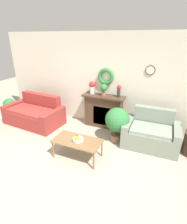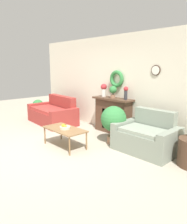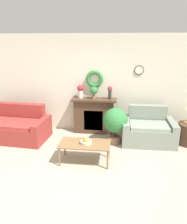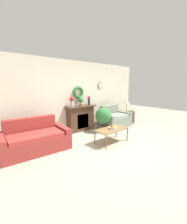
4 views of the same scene
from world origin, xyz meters
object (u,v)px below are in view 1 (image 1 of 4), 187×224
object	(u,v)px
loveseat_right	(151,134)
potted_plant_floor_by_couch	(10,106)
fruit_bowl	(78,139)
vase_on_mantel_left	(92,87)
couch_left	(35,114)
coffee_table	(77,142)
potted_plant_on_mantel	(104,89)
vase_on_mantel_right	(119,90)
fireplace	(103,111)
potted_plant_floor_by_loveseat	(117,121)

from	to	relation	value
loveseat_right	potted_plant_floor_by_couch	size ratio (longest dim) A/B	2.03
fruit_bowl	vase_on_mantel_left	world-z (taller)	vase_on_mantel_left
couch_left	vase_on_mantel_left	world-z (taller)	vase_on_mantel_left
couch_left	coffee_table	distance (m)	2.29
coffee_table	potted_plant_on_mantel	distance (m)	1.83
vase_on_mantel_right	fireplace	bearing A→B (deg)	-179.25
loveseat_right	potted_plant_floor_by_loveseat	distance (m)	0.89
fireplace	loveseat_right	size ratio (longest dim) A/B	0.93
fireplace	potted_plant_floor_by_loveseat	size ratio (longest dim) A/B	1.33
couch_left	vase_on_mantel_left	xyz separation A→B (m)	(1.68, 0.66, 0.90)
loveseat_right	potted_plant_floor_by_loveseat	size ratio (longest dim) A/B	1.43
loveseat_right	vase_on_mantel_left	bearing A→B (deg)	164.18
potted_plant_floor_by_couch	potted_plant_floor_by_loveseat	size ratio (longest dim) A/B	0.71
coffee_table	potted_plant_floor_by_loveseat	xyz separation A→B (m)	(0.62, 1.01, 0.18)
loveseat_right	vase_on_mantel_left	distance (m)	2.09
coffee_table	vase_on_mantel_left	world-z (taller)	vase_on_mantel_left
fireplace	loveseat_right	distance (m)	1.54
potted_plant_on_mantel	fruit_bowl	bearing A→B (deg)	-89.31
vase_on_mantel_left	loveseat_right	bearing A→B (deg)	-15.14
coffee_table	vase_on_mantel_right	world-z (taller)	vase_on_mantel_right
coffee_table	potted_plant_on_mantel	world-z (taller)	potted_plant_on_mantel
vase_on_mantel_left	vase_on_mantel_right	bearing A→B (deg)	0.00
couch_left	potted_plant_floor_by_loveseat	bearing A→B (deg)	4.22
potted_plant_floor_by_couch	potted_plant_floor_by_loveseat	xyz separation A→B (m)	(3.78, -0.05, 0.19)
fireplace	potted_plant_floor_by_couch	size ratio (longest dim) A/B	1.88
vase_on_mantel_left	vase_on_mantel_right	xyz separation A→B (m)	(0.81, 0.00, -0.01)
fireplace	couch_left	bearing A→B (deg)	-162.25
potted_plant_on_mantel	potted_plant_floor_by_couch	distance (m)	3.32
fireplace	fruit_bowl	world-z (taller)	fireplace
vase_on_mantel_right	vase_on_mantel_left	bearing A→B (deg)	180.00
couch_left	fruit_bowl	world-z (taller)	couch_left
fruit_bowl	potted_plant_floor_by_couch	size ratio (longest dim) A/B	0.37
vase_on_mantel_left	potted_plant_floor_by_loveseat	distance (m)	1.34
coffee_table	potted_plant_floor_by_couch	world-z (taller)	potted_plant_floor_by_couch
loveseat_right	potted_plant_floor_by_couch	xyz separation A→B (m)	(-4.62, -0.12, 0.08)
fruit_bowl	potted_plant_floor_by_loveseat	world-z (taller)	potted_plant_floor_by_loveseat
couch_left	fruit_bowl	distance (m)	2.32
fireplace	fruit_bowl	size ratio (longest dim) A/B	5.07
couch_left	potted_plant_floor_by_couch	xyz separation A→B (m)	(-1.11, 0.05, 0.09)
fireplace	potted_plant_on_mantel	size ratio (longest dim) A/B	3.69
couch_left	potted_plant_on_mantel	xyz separation A→B (m)	(2.06, 0.64, 0.89)
coffee_table	potted_plant_floor_by_loveseat	world-z (taller)	potted_plant_floor_by_loveseat
fireplace	vase_on_mantel_left	bearing A→B (deg)	179.13
fireplace	potted_plant_on_mantel	bearing A→B (deg)	-88.33
fireplace	loveseat_right	world-z (taller)	fireplace
vase_on_mantel_left	potted_plant_on_mantel	size ratio (longest dim) A/B	1.11
vase_on_mantel_left	vase_on_mantel_right	world-z (taller)	vase_on_mantel_left
coffee_table	potted_plant_on_mantel	size ratio (longest dim) A/B	3.23
loveseat_right	potted_plant_floor_by_couch	bearing A→B (deg)	-179.25
fruit_bowl	potted_plant_on_mantel	bearing A→B (deg)	90.69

